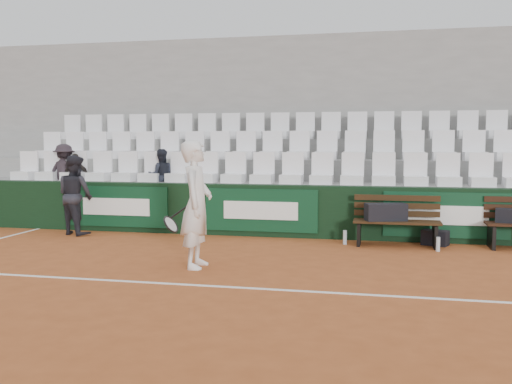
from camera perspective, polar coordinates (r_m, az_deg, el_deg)
name	(u,v)px	position (r m, az deg, el deg)	size (l,w,h in m)	color
ground	(214,286)	(7.34, -4.20, -9.41)	(80.00, 80.00, 0.00)	#A85226
court_baseline	(214,286)	(7.34, -4.20, -9.38)	(18.00, 0.06, 0.01)	white
back_barrier	(276,211)	(11.07, 2.01, -1.88)	(18.00, 0.34, 1.00)	black
grandstand_tier_front	(278,207)	(11.70, 2.23, -1.51)	(18.00, 0.95, 1.00)	gray
grandstand_tier_mid	(286,192)	(12.61, 2.99, -0.01)	(18.00, 0.95, 1.45)	gray
grandstand_tier_back	(292,179)	(13.52, 3.65, 1.28)	(18.00, 0.95, 1.90)	gray
grandstand_rear_wall	(296,127)	(14.12, 4.06, 6.51)	(18.00, 0.30, 4.40)	gray
seat_row_front	(277,168)	(11.46, 2.09, 2.44)	(11.90, 0.44, 0.63)	white
seat_row_mid	(285,145)	(12.39, 2.88, 4.71)	(11.90, 0.44, 0.63)	white
seat_row_back	(291,125)	(13.33, 3.57, 6.67)	(11.90, 0.44, 0.63)	silver
bench_left	(396,233)	(10.35, 13.87, -4.04)	(1.50, 0.56, 0.45)	#362110
sports_bag_left	(386,212)	(10.28, 12.85, -1.96)	(0.70, 0.30, 0.30)	black
sports_bag_right	(512,216)	(10.69, 24.20, -2.19)	(0.51, 0.24, 0.24)	black
sports_bag_ground	(435,238)	(10.64, 17.48, -4.38)	(0.44, 0.27, 0.27)	black
water_bottle_near	(345,237)	(10.36, 8.89, -4.50)	(0.07, 0.07, 0.26)	#B1C0C8
water_bottle_far	(438,244)	(10.06, 17.74, -5.00)	(0.07, 0.07, 0.24)	silver
tennis_player	(196,204)	(8.32, -5.97, -1.24)	(0.74, 0.71, 1.85)	white
ball_kid	(75,195)	(11.82, -17.63, -0.28)	(0.76, 0.60, 1.57)	#212129
spectator_a	(64,152)	(13.20, -18.67, 3.84)	(0.80, 0.46, 1.24)	#271F25
spectator_b	(76,157)	(13.06, -17.60, 3.40)	(0.60, 0.25, 1.03)	#2F2A25
spectator_c	(161,155)	(12.19, -9.51, 3.72)	(0.55, 0.43, 1.13)	#1D202B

